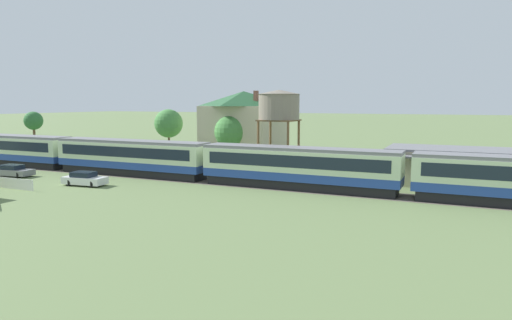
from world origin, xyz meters
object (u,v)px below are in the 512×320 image
(passenger_train, at_px, (210,160))
(yard_tree_2, at_px, (169,124))
(parked_car_grey, at_px, (12,171))
(station_house_dark_green_roof, at_px, (244,124))
(station_building, at_px, (462,167))
(yard_tree_0, at_px, (33,121))
(parked_car_white, at_px, (85,179))
(water_tower, at_px, (279,106))
(yard_tree_1, at_px, (232,132))

(passenger_train, height_order, yard_tree_2, yard_tree_2)
(parked_car_grey, bearing_deg, station_house_dark_green_roof, 50.10)
(station_building, bearing_deg, yard_tree_0, 176.72)
(station_house_dark_green_roof, distance_m, yard_tree_2, 11.00)
(parked_car_grey, distance_m, parked_car_white, 11.78)
(station_building, height_order, station_house_dark_green_roof, station_house_dark_green_roof)
(station_building, distance_m, yard_tree_2, 40.02)
(station_building, relative_size, water_tower, 1.47)
(station_building, height_order, yard_tree_0, yard_tree_0)
(water_tower, bearing_deg, passenger_train, -115.84)
(station_building, height_order, parked_car_grey, station_building)
(station_building, height_order, parked_car_white, station_building)
(station_building, relative_size, yard_tree_0, 2.11)
(passenger_train, bearing_deg, parked_car_grey, -164.34)
(yard_tree_0, relative_size, yard_tree_2, 0.93)
(yard_tree_2, bearing_deg, parked_car_white, -77.20)
(yard_tree_2, bearing_deg, yard_tree_1, 5.70)
(water_tower, xyz_separation_m, parked_car_grey, (-26.35, -15.05, -7.24))
(water_tower, distance_m, parked_car_white, 22.85)
(station_house_dark_green_roof, height_order, parked_car_grey, station_house_dark_green_roof)
(station_house_dark_green_roof, relative_size, parked_car_white, 2.42)
(water_tower, xyz_separation_m, yard_tree_0, (-44.31, 2.99, -2.62))
(passenger_train, xyz_separation_m, station_house_dark_green_roof, (-5.27, 19.08, 2.85))
(station_house_dark_green_roof, xyz_separation_m, parked_car_grey, (-16.78, -25.26, -4.47))
(parked_car_grey, distance_m, yard_tree_2, 22.14)
(yard_tree_1, bearing_deg, station_building, -13.67)
(yard_tree_0, bearing_deg, water_tower, -3.86)
(yard_tree_1, bearing_deg, yard_tree_0, -174.25)
(yard_tree_2, bearing_deg, station_house_dark_green_roof, 25.41)
(station_house_dark_green_roof, relative_size, yard_tree_0, 1.61)
(parked_car_grey, height_order, yard_tree_2, yard_tree_2)
(station_building, xyz_separation_m, station_house_dark_green_roof, (-29.47, 10.90, 3.19))
(yard_tree_1, bearing_deg, parked_car_white, -102.56)
(parked_car_white, bearing_deg, water_tower, 41.55)
(station_house_dark_green_roof, distance_m, parked_car_white, 27.09)
(water_tower, distance_m, yard_tree_0, 44.49)
(station_house_dark_green_roof, distance_m, yard_tree_1, 3.83)
(yard_tree_0, bearing_deg, parked_car_white, -32.63)
(yard_tree_2, bearing_deg, parked_car_grey, -108.44)
(passenger_train, height_order, station_building, passenger_train)
(yard_tree_1, bearing_deg, parked_car_grey, -127.88)
(parked_car_grey, bearing_deg, water_tower, 23.44)
(station_building, xyz_separation_m, parked_car_grey, (-46.25, -14.36, -1.28))
(parked_car_white, bearing_deg, yard_tree_0, 141.27)
(parked_car_grey, bearing_deg, yard_tree_0, 128.57)
(station_building, bearing_deg, water_tower, 178.01)
(yard_tree_0, bearing_deg, passenger_train, -16.51)
(passenger_train, xyz_separation_m, yard_tree_1, (-5.30, 15.35, 1.97))
(parked_car_white, distance_m, yard_tree_0, 35.56)
(yard_tree_1, bearing_deg, yard_tree_2, -174.30)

